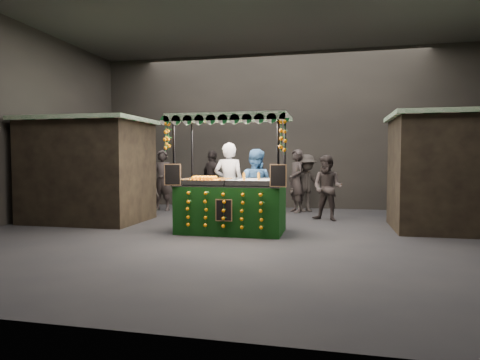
# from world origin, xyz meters

# --- Properties ---
(ground) EXTENTS (12.00, 12.00, 0.00)m
(ground) POSITION_xyz_m (0.00, 0.00, 0.00)
(ground) COLOR black
(ground) RESTS_ON ground
(market_hall) EXTENTS (12.10, 10.10, 5.05)m
(market_hall) POSITION_xyz_m (0.00, 0.00, 3.38)
(market_hall) COLOR black
(market_hall) RESTS_ON ground
(neighbour_stall_left) EXTENTS (3.00, 2.20, 2.60)m
(neighbour_stall_left) POSITION_xyz_m (-4.40, 1.00, 1.31)
(neighbour_stall_left) COLOR black
(neighbour_stall_left) RESTS_ON ground
(neighbour_stall_right) EXTENTS (3.00, 2.20, 2.60)m
(neighbour_stall_right) POSITION_xyz_m (4.40, 1.50, 1.31)
(neighbour_stall_right) COLOR black
(neighbour_stall_right) RESTS_ON ground
(juice_stall) EXTENTS (2.59, 1.52, 2.51)m
(juice_stall) POSITION_xyz_m (-0.47, 0.19, 0.78)
(juice_stall) COLOR black
(juice_stall) RESTS_ON ground
(vendor_grey) EXTENTS (0.73, 0.49, 1.97)m
(vendor_grey) POSITION_xyz_m (-0.75, 1.10, 0.99)
(vendor_grey) COLOR gray
(vendor_grey) RESTS_ON ground
(vendor_blue) EXTENTS (0.99, 0.83, 1.82)m
(vendor_blue) POSITION_xyz_m (-0.13, 1.16, 0.91)
(vendor_blue) COLOR navy
(vendor_blue) RESTS_ON ground
(shopper_0) EXTENTS (0.70, 0.47, 1.85)m
(shopper_0) POSITION_xyz_m (-3.43, 3.45, 0.93)
(shopper_0) COLOR #2A2322
(shopper_0) RESTS_ON ground
(shopper_1) EXTENTS (1.00, 0.89, 1.68)m
(shopper_1) POSITION_xyz_m (1.54, 2.39, 0.84)
(shopper_1) COLOR #2E2725
(shopper_1) RESTS_ON ground
(shopper_2) EXTENTS (1.11, 1.06, 1.85)m
(shopper_2) POSITION_xyz_m (-2.06, 4.20, 0.93)
(shopper_2) COLOR black
(shopper_2) RESTS_ON ground
(shopper_3) EXTENTS (1.28, 1.14, 1.72)m
(shopper_3) POSITION_xyz_m (0.90, 4.11, 0.86)
(shopper_3) COLOR #2C2724
(shopper_3) RESTS_ON ground
(shopper_4) EXTENTS (0.82, 0.58, 1.58)m
(shopper_4) POSITION_xyz_m (-3.52, 2.34, 0.79)
(shopper_4) COLOR #282321
(shopper_4) RESTS_ON ground
(shopper_5) EXTENTS (0.87, 1.49, 1.53)m
(shopper_5) POSITION_xyz_m (4.32, 2.60, 0.77)
(shopper_5) COLOR #2E2825
(shopper_5) RESTS_ON ground
(shopper_6) EXTENTS (0.72, 0.81, 1.86)m
(shopper_6) POSITION_xyz_m (0.61, 3.87, 0.93)
(shopper_6) COLOR #2D2625
(shopper_6) RESTS_ON ground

